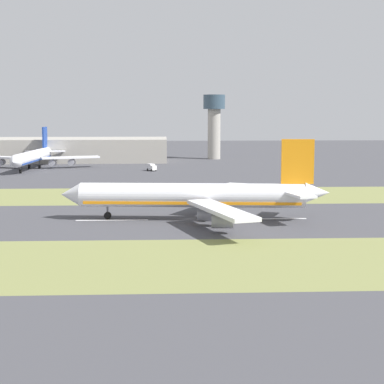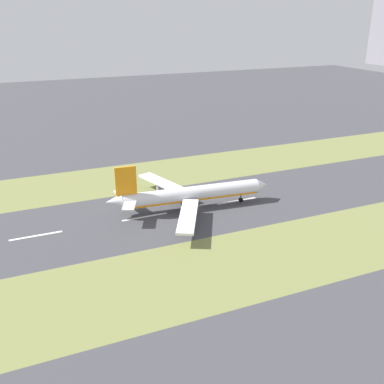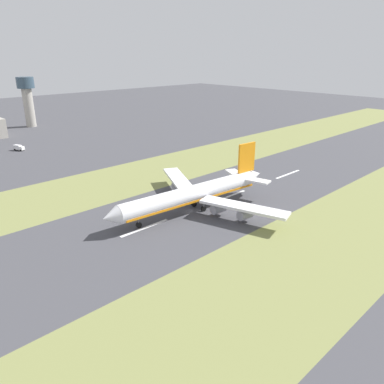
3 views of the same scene
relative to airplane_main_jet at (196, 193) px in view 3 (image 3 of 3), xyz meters
name	(u,v)px [view 3 (image 3 of 3)]	position (x,y,z in m)	size (l,w,h in m)	color
ground_plane	(190,211)	(0.60, 2.69, -6.02)	(800.00, 800.00, 0.00)	#424247
grass_median_west	(305,260)	(-44.40, 2.69, -6.02)	(40.00, 600.00, 0.01)	olive
grass_median_east	(118,181)	(45.60, 2.69, -6.02)	(40.00, 600.00, 0.01)	olive
centreline_dash_near	(288,174)	(0.60, -58.10, -6.01)	(1.20, 18.00, 0.01)	silver
centreline_dash_mid	(229,196)	(0.60, -18.10, -6.01)	(1.20, 18.00, 0.01)	silver
centreline_dash_far	(145,228)	(0.60, 21.90, -6.01)	(1.20, 18.00, 0.01)	silver
airplane_main_jet	(196,193)	(0.00, 0.00, 0.00)	(63.88, 67.22, 20.20)	white
control_tower	(27,96)	(195.72, -19.61, 15.72)	(12.00, 12.00, 35.25)	#A39E93
service_truck	(19,148)	(128.48, 13.90, -4.36)	(6.37, 4.58, 3.10)	white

